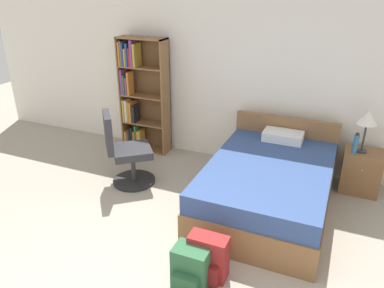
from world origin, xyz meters
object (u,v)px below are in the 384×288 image
(bed, at_px, (269,184))
(backpack_green, at_px, (191,268))
(bookshelf, at_px, (139,96))
(table_lamp, at_px, (368,119))
(nightstand, at_px, (361,171))
(water_bottle, at_px, (356,143))
(backpack_red, at_px, (208,258))
(office_chair, at_px, (125,153))

(bed, distance_m, backpack_green, 1.55)
(bookshelf, relative_size, table_lamp, 3.27)
(bed, bearing_deg, bookshelf, 158.21)
(nightstand, xyz_separation_m, water_bottle, (-0.12, -0.10, 0.40))
(table_lamp, height_order, backpack_green, table_lamp)
(bed, distance_m, water_bottle, 1.20)
(backpack_red, bearing_deg, bookshelf, 131.58)
(office_chair, relative_size, nightstand, 1.79)
(office_chair, bearing_deg, bookshelf, 110.47)
(bed, xyz_separation_m, backpack_red, (-0.25, -1.36, -0.10))
(backpack_red, bearing_deg, office_chair, 143.53)
(backpack_green, bearing_deg, nightstand, 60.22)
(backpack_red, bearing_deg, backpack_green, -125.75)
(nightstand, bearing_deg, bookshelf, 178.90)
(office_chair, xyz_separation_m, water_bottle, (2.72, 0.92, 0.24))
(bookshelf, distance_m, office_chair, 1.22)
(office_chair, xyz_separation_m, backpack_red, (1.60, -1.19, -0.24))
(bed, bearing_deg, water_bottle, 40.54)
(office_chair, distance_m, nightstand, 3.02)
(water_bottle, bearing_deg, bookshelf, 177.10)
(bed, relative_size, office_chair, 2.02)
(bed, relative_size, water_bottle, 7.80)
(table_lamp, distance_m, backpack_red, 2.59)
(backpack_green, bearing_deg, bed, 76.93)
(nightstand, bearing_deg, backpack_red, -119.36)
(table_lamp, xyz_separation_m, water_bottle, (-0.08, -0.06, -0.31))
(bed, xyz_separation_m, backpack_green, (-0.35, -1.51, -0.12))
(backpack_red, bearing_deg, nightstand, 60.64)
(bookshelf, xyz_separation_m, backpack_green, (1.90, -2.41, -0.69))
(table_lamp, bearing_deg, office_chair, -160.76)
(office_chair, xyz_separation_m, nightstand, (2.84, 1.01, -0.16))
(bookshelf, bearing_deg, bed, -21.79)
(table_lamp, height_order, water_bottle, table_lamp)
(bookshelf, bearing_deg, backpack_red, -48.42)
(office_chair, bearing_deg, table_lamp, 19.24)
(office_chair, relative_size, backpack_red, 2.32)
(bed, bearing_deg, table_lamp, 40.21)
(bed, relative_size, backpack_red, 4.69)
(table_lamp, bearing_deg, water_bottle, -143.51)
(nightstand, height_order, backpack_green, nightstand)
(table_lamp, bearing_deg, bed, -139.79)
(nightstand, xyz_separation_m, table_lamp, (-0.04, -0.04, 0.71))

